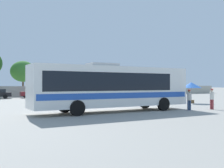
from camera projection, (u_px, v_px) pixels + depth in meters
name	position (u px, v px, depth m)	size (l,w,h in m)	color
ground_plane	(78.00, 103.00, 30.20)	(300.00, 300.00, 0.00)	gray
perimeter_wall	(44.00, 91.00, 46.11)	(80.00, 0.30, 1.81)	#B2AD9E
coach_bus_white_blue	(112.00, 86.00, 20.02)	(12.61, 3.17, 3.63)	white
attendant_by_bus_door	(189.00, 98.00, 21.31)	(0.46, 0.46, 1.65)	#33476B
passenger_waiting_on_apron	(212.00, 98.00, 21.99)	(0.45, 0.45, 1.71)	#99383D
vendor_umbrella_near_gate_blue	(191.00, 85.00, 29.34)	(2.25, 2.25, 2.32)	gray
parked_car_second_maroon	(35.00, 93.00, 41.77)	(4.35, 2.01, 1.49)	maroon
parked_car_third_black	(73.00, 92.00, 43.95)	(4.13, 2.15, 1.50)	black
roadside_tree_midleft	(23.00, 71.00, 50.98)	(4.72, 4.72, 6.63)	brown
roadside_tree_midright	(85.00, 76.00, 53.05)	(4.49, 4.49, 5.69)	brown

